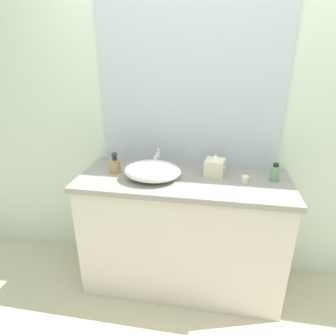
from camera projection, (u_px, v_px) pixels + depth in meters
The scene contains 10 objects.
ground_plane at pixel (187, 327), 1.95m from camera, with size 6.00×6.00×0.02m, color #C2B89A.
bathroom_wall_rear at pixel (202, 114), 2.12m from camera, with size 6.00×0.06×2.60m, color silver.
vanity_counter at pixel (182, 233), 2.15m from camera, with size 1.48×0.57×0.91m.
wall_mirror_panel at pixel (190, 87), 2.03m from camera, with size 1.33×0.01×1.17m, color #B2BCC6.
sink_basin at pixel (152, 171), 1.95m from camera, with size 0.39×0.31×0.12m, color white.
faucet at pixel (158, 159), 2.10m from camera, with size 0.03×0.12×0.16m.
soap_dispenser at pixel (115, 164), 2.07m from camera, with size 0.07×0.07×0.16m.
lotion_bottle at pixel (275, 173), 1.93m from camera, with size 0.06×0.06×0.13m.
tissue_box at pixel (215, 167), 2.02m from camera, with size 0.15×0.15×0.16m.
candle_jar at pixel (245, 179), 1.92m from camera, with size 0.05×0.05×0.05m, color silver.
Camera 1 is at (0.11, -1.40, 1.72)m, focal length 30.51 mm.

